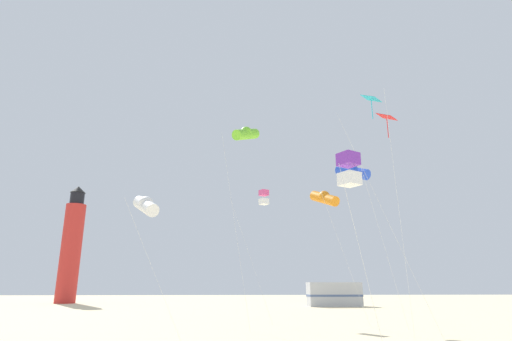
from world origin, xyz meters
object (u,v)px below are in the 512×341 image
at_px(rv_van_silver, 334,294).
at_px(kite_box_rainbow, 264,197).
at_px(kite_tube_blue, 352,172).
at_px(kite_diamond_cyan, 373,109).
at_px(kite_box_violet, 349,169).
at_px(kite_tube_lime, 246,134).
at_px(lighthouse_distant, 71,247).
at_px(kite_tube_orange, 324,198).
at_px(kite_tube_white, 146,205).
at_px(kite_diamond_scarlet, 387,125).

bearing_deg(rv_van_silver, kite_box_rainbow, -119.22).
bearing_deg(kite_tube_blue, kite_diamond_cyan, -93.37).
xyz_separation_m(kite_box_violet, rv_van_silver, (8.44, 37.67, -4.94)).
relative_size(kite_tube_lime, lighthouse_distant, 0.77).
distance_m(kite_tube_blue, kite_diamond_cyan, 5.91).
bearing_deg(kite_box_violet, kite_tube_orange, 80.58).
distance_m(kite_tube_lime, kite_tube_white, 8.78).
xyz_separation_m(kite_box_violet, kite_tube_orange, (2.30, 13.85, 1.93)).
relative_size(kite_box_rainbow, rv_van_silver, 1.48).
height_order(kite_diamond_scarlet, kite_tube_white, kite_diamond_scarlet).
relative_size(kite_tube_blue, rv_van_silver, 1.59).
xyz_separation_m(kite_tube_white, rv_van_silver, (17.04, 29.14, -5.22)).
xyz_separation_m(kite_box_violet, lighthouse_distant, (-27.28, 47.80, 1.51)).
relative_size(kite_box_violet, kite_tube_blue, 0.66).
distance_m(kite_tube_white, lighthouse_distant, 43.50).
bearing_deg(kite_diamond_scarlet, rv_van_silver, 82.20).
height_order(kite_tube_white, lighthouse_distant, lighthouse_distant).
bearing_deg(kite_tube_lime, lighthouse_distant, 124.30).
xyz_separation_m(kite_tube_orange, kite_diamond_cyan, (1.25, -7.21, 3.42)).
distance_m(kite_tube_lime, rv_van_silver, 29.84).
relative_size(kite_tube_white, kite_diamond_cyan, 0.59).
bearing_deg(rv_van_silver, kite_tube_blue, -102.72).
xyz_separation_m(kite_tube_blue, rv_van_silver, (4.57, 25.47, -8.31)).
xyz_separation_m(kite_diamond_cyan, rv_van_silver, (4.90, 31.03, -10.29)).
xyz_separation_m(lighthouse_distant, rv_van_silver, (35.72, -10.13, -6.45)).
distance_m(kite_tube_blue, lighthouse_distant, 47.34).
bearing_deg(kite_tube_orange, kite_tube_lime, -165.38).
height_order(kite_diamond_scarlet, kite_box_rainbow, kite_diamond_scarlet).
relative_size(kite_tube_white, rv_van_silver, 1.12).
distance_m(kite_tube_white, rv_van_silver, 34.15).
bearing_deg(kite_box_violet, kite_diamond_scarlet, 57.87).
xyz_separation_m(kite_diamond_cyan, lighthouse_distant, (-30.82, 41.16, -3.85)).
bearing_deg(kite_tube_white, kite_diamond_scarlet, -8.19).
distance_m(kite_tube_lime, kite_box_rainbow, 6.40).
xyz_separation_m(kite_diamond_scarlet, lighthouse_distant, (-31.48, 41.11, -2.92)).
xyz_separation_m(kite_tube_lime, kite_box_rainbow, (1.58, 5.30, -3.22)).
distance_m(kite_tube_orange, kite_diamond_cyan, 8.08).
relative_size(kite_tube_lime, kite_tube_white, 1.78).
xyz_separation_m(kite_diamond_scarlet, kite_tube_orange, (-1.90, 7.16, -2.49)).
distance_m(kite_diamond_scarlet, rv_van_silver, 32.64).
height_order(kite_diamond_scarlet, kite_box_violet, kite_diamond_scarlet).
height_order(kite_tube_lime, kite_tube_orange, kite_tube_lime).
relative_size(kite_box_rainbow, kite_tube_orange, 1.08).
relative_size(kite_tube_white, lighthouse_distant, 0.44).
xyz_separation_m(kite_diamond_scarlet, rv_van_silver, (4.24, 30.98, -9.36)).
xyz_separation_m(kite_tube_blue, lighthouse_distant, (-31.15, 35.60, -1.86)).
height_order(kite_tube_lime, kite_box_rainbow, kite_tube_lime).
bearing_deg(kite_tube_orange, kite_box_rainbow, 134.90).
bearing_deg(rv_van_silver, lighthouse_distant, 161.62).
relative_size(kite_tube_orange, kite_diamond_cyan, 0.72).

